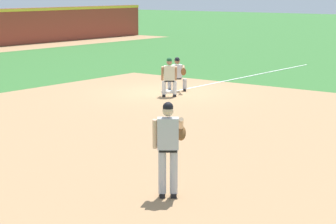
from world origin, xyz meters
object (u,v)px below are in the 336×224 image
object	(u,v)px
baseball	(168,123)
first_baseman	(178,73)
pitcher	(169,143)
baserunner	(169,76)
first_base_bag	(168,92)

from	to	relation	value
baseball	first_baseman	bearing A→B (deg)	34.13
pitcher	first_baseman	world-z (taller)	pitcher
baseball	baserunner	world-z (taller)	baserunner
pitcher	baseball	bearing A→B (deg)	37.83
first_base_bag	pitcher	distance (m)	12.94
pitcher	first_baseman	size ratio (longest dim) A/B	1.39
pitcher	baserunner	world-z (taller)	pitcher
baseball	pitcher	distance (m)	7.00
first_base_bag	first_baseman	world-z (taller)	first_baseman
first_base_bag	baserunner	distance (m)	1.21
pitcher	baserunner	xyz separation A→B (m)	(9.49, 7.27, -0.27)
baseball	pitcher	xyz separation A→B (m)	(-5.47, -4.25, 1.02)
first_base_bag	baseball	size ratio (longest dim) A/B	5.14
pitcher	first_baseman	xyz separation A→B (m)	(10.72, 7.80, -0.33)
first_base_bag	baseball	world-z (taller)	first_base_bag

